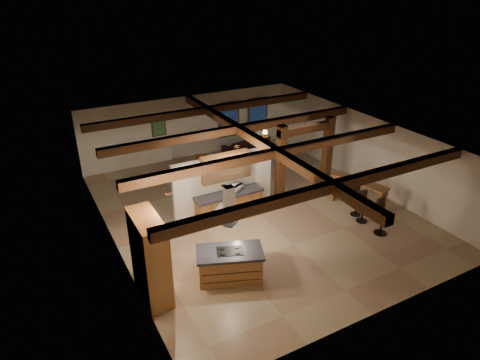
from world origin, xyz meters
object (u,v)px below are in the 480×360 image
object	(u,v)px
kitchen_island	(230,264)
bar_counter	(359,190)
sofa	(240,145)
dining_table	(221,180)

from	to	relation	value
kitchen_island	bar_counter	world-z (taller)	bar_counter
kitchen_island	sofa	bearing A→B (deg)	59.75
sofa	bar_counter	world-z (taller)	bar_counter
dining_table	sofa	bearing A→B (deg)	34.91
sofa	bar_counter	size ratio (longest dim) A/B	0.85
dining_table	bar_counter	distance (m)	5.38
kitchen_island	dining_table	size ratio (longest dim) A/B	1.16
dining_table	bar_counter	size ratio (longest dim) A/B	0.83
sofa	kitchen_island	bearing A→B (deg)	46.32
kitchen_island	bar_counter	distance (m)	6.13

